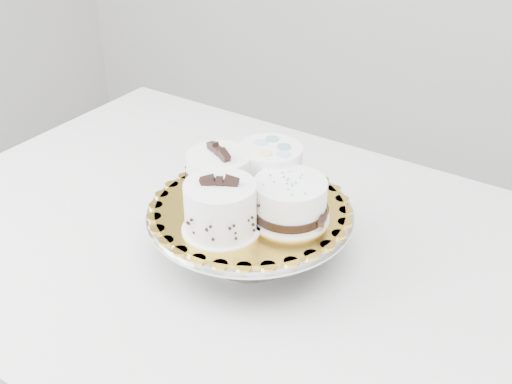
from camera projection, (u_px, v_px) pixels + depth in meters
The scene contains 7 objects.
table at pixel (254, 277), 1.15m from camera, with size 1.38×0.98×0.75m.
cake_stand at pixel (250, 224), 1.06m from camera, with size 0.34×0.34×0.09m.
cake_board at pixel (250, 208), 1.04m from camera, with size 0.31×0.31×0.00m, color gold.
cake_swirl at pixel (220, 208), 0.97m from camera, with size 0.15×0.15×0.10m.
cake_banded at pixel (219, 177), 1.05m from camera, with size 0.15×0.15×0.10m.
cake_dots at pixel (270, 168), 1.07m from camera, with size 0.13×0.13×0.08m.
cake_ribbon at pixel (291, 202), 1.00m from camera, with size 0.14×0.14×0.07m.
Camera 1 is at (0.46, -0.66, 1.41)m, focal length 45.00 mm.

